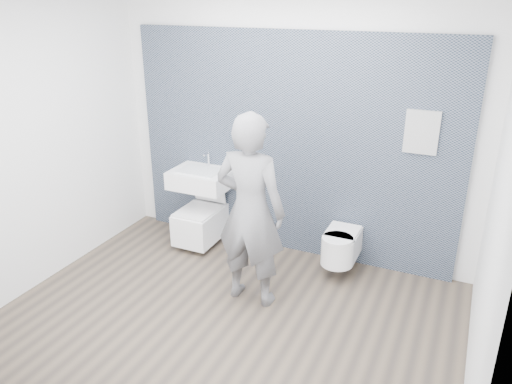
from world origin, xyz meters
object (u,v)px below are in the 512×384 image
at_px(toilet_square, 201,222).
at_px(toilet_rounded, 340,246).
at_px(washbasin, 201,178).
at_px(visitor, 250,211).

xyz_separation_m(toilet_square, toilet_rounded, (1.65, 0.02, 0.04)).
height_order(washbasin, toilet_rounded, washbasin).
distance_m(toilet_rounded, visitor, 1.18).
bearing_deg(washbasin, toilet_square, -90.00).
xyz_separation_m(toilet_rounded, visitor, (-0.65, -0.79, 0.60)).
relative_size(washbasin, toilet_square, 0.80).
distance_m(washbasin, toilet_square, 0.53).
relative_size(washbasin, toilet_rounded, 1.17).
xyz_separation_m(washbasin, toilet_rounded, (1.65, -0.04, -0.48)).
distance_m(washbasin, visitor, 1.30).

